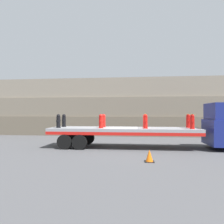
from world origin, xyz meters
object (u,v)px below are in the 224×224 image
flatbed_trailer (115,131)px  fire_hydrant_red_near_2 (145,122)px  fire_hydrant_red_near_1 (101,121)px  fire_hydrant_red_near_3 (192,122)px  fire_hydrant_black_far_0 (64,121)px  fire_hydrant_red_far_1 (104,121)px  fire_hydrant_black_near_0 (58,121)px  fire_hydrant_red_far_2 (145,121)px  traffic_cone (149,156)px  fire_hydrant_red_far_3 (188,121)px

flatbed_trailer → fire_hydrant_red_near_2: bearing=-15.4°
flatbed_trailer → fire_hydrant_red_near_2: (2.00, -0.55, 0.69)m
fire_hydrant_red_near_1 → fire_hydrant_red_near_3: (5.80, 0.00, 0.00)m
fire_hydrant_black_far_0 → fire_hydrant_red_near_1: (2.90, -1.11, 0.00)m
fire_hydrant_red_near_1 → fire_hydrant_red_near_2: (2.90, 0.00, 0.00)m
fire_hydrant_black_far_0 → fire_hydrant_red_near_2: 5.91m
fire_hydrant_red_far_1 → fire_hydrant_red_near_2: 3.10m
flatbed_trailer → fire_hydrant_black_near_0: bearing=-171.7°
fire_hydrant_black_near_0 → fire_hydrant_red_near_3: size_ratio=1.00×
fire_hydrant_red_far_2 → fire_hydrant_red_far_1: bearing=180.0°
fire_hydrant_red_far_2 → traffic_cone: size_ratio=1.56×
fire_hydrant_black_near_0 → fire_hydrant_red_far_1: same height
fire_hydrant_black_near_0 → fire_hydrant_black_far_0: (0.00, 1.11, 0.00)m
fire_hydrant_black_near_0 → fire_hydrant_red_near_1: size_ratio=1.00×
fire_hydrant_red_near_1 → fire_hydrant_red_far_1: same height
fire_hydrant_red_far_3 → fire_hydrant_red_far_2: bearing=180.0°
fire_hydrant_red_far_2 → traffic_cone: 4.96m
fire_hydrant_red_far_2 → traffic_cone: bearing=-89.4°
traffic_cone → fire_hydrant_black_near_0: bearing=148.2°
fire_hydrant_black_near_0 → traffic_cone: (5.85, -3.63, -1.49)m
fire_hydrant_black_far_0 → fire_hydrant_red_near_2: same height
fire_hydrant_black_far_0 → fire_hydrant_red_near_1: size_ratio=1.00×
fire_hydrant_red_near_1 → fire_hydrant_red_far_3: bearing=10.8°
fire_hydrant_red_far_3 → traffic_cone: size_ratio=1.56×
fire_hydrant_black_far_0 → fire_hydrant_red_near_3: bearing=-7.2°
fire_hydrant_red_near_1 → fire_hydrant_red_near_3: size_ratio=1.00×
fire_hydrant_red_near_3 → fire_hydrant_red_far_3: (0.00, 1.11, 0.00)m
fire_hydrant_red_far_1 → fire_hydrant_red_near_2: size_ratio=1.00×
fire_hydrant_red_near_1 → fire_hydrant_red_near_2: size_ratio=1.00×
traffic_cone → fire_hydrant_red_far_1: bearing=122.0°
fire_hydrant_red_far_3 → traffic_cone: (-2.85, -4.73, -1.49)m
fire_hydrant_red_far_2 → fire_hydrant_red_far_3: size_ratio=1.00×
fire_hydrant_black_near_0 → fire_hydrant_red_near_2: same height
fire_hydrant_black_far_0 → fire_hydrant_red_near_3: size_ratio=1.00×
fire_hydrant_red_near_1 → fire_hydrant_red_near_2: same height
flatbed_trailer → fire_hydrant_red_far_3: bearing=6.4°
flatbed_trailer → traffic_cone: (2.06, -4.18, -0.81)m
fire_hydrant_red_near_1 → fire_hydrant_red_near_3: 5.80m
flatbed_trailer → fire_hydrant_red_near_3: (4.90, -0.55, 0.69)m
fire_hydrant_red_near_3 → fire_hydrant_red_near_2: bearing=180.0°
fire_hydrant_red_near_2 → fire_hydrant_red_near_3: same height
fire_hydrant_red_far_1 → fire_hydrant_red_far_2: (2.90, 0.00, 0.00)m
flatbed_trailer → fire_hydrant_black_near_0: size_ratio=10.76×
fire_hydrant_red_near_1 → fire_hydrant_red_far_1: (0.00, 1.11, 0.00)m
fire_hydrant_red_far_3 → fire_hydrant_black_far_0: bearing=180.0°
flatbed_trailer → fire_hydrant_red_far_2: (2.00, 0.55, 0.69)m
fire_hydrant_black_far_0 → fire_hydrant_red_far_2: 5.80m
fire_hydrant_red_near_1 → fire_hydrant_red_far_3: 5.91m
fire_hydrant_black_far_0 → fire_hydrant_red_far_3: (8.70, 0.00, 0.00)m
fire_hydrant_red_near_1 → fire_hydrant_black_near_0: bearing=180.0°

